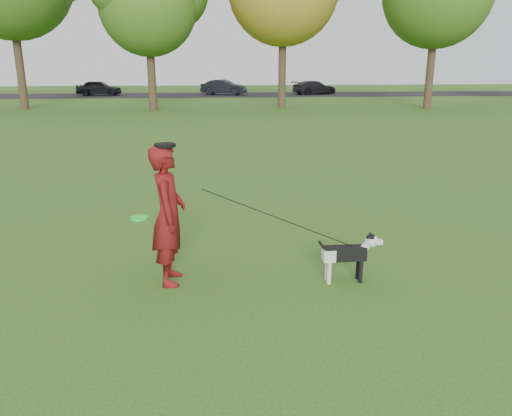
{
  "coord_description": "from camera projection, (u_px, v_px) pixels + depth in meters",
  "views": [
    {
      "loc": [
        -0.8,
        -5.66,
        2.78
      ],
      "look_at": [
        -0.19,
        0.58,
        0.95
      ],
      "focal_mm": 35.0,
      "sensor_mm": 36.0,
      "label": 1
    }
  ],
  "objects": [
    {
      "name": "ground",
      "position": [
        275.0,
        293.0,
        6.26
      ],
      "size": [
        120.0,
        120.0,
        0.0
      ],
      "primitive_type": "plane",
      "color": "#285116",
      "rests_on": "ground"
    },
    {
      "name": "road",
      "position": [
        215.0,
        95.0,
        44.47
      ],
      "size": [
        120.0,
        7.0,
        0.02
      ],
      "primitive_type": "cube",
      "color": "black",
      "rests_on": "ground"
    },
    {
      "name": "man",
      "position": [
        168.0,
        215.0,
        6.36
      ],
      "size": [
        0.45,
        0.67,
        1.82
      ],
      "primitive_type": "imported",
      "rotation": [
        0.0,
        0.0,
        1.55
      ],
      "color": "#5E0E0D",
      "rests_on": "ground"
    },
    {
      "name": "dog",
      "position": [
        350.0,
        252.0,
        6.5
      ],
      "size": [
        0.88,
        0.18,
        0.67
      ],
      "color": "black",
      "rests_on": "ground"
    },
    {
      "name": "car_left",
      "position": [
        99.0,
        88.0,
        43.35
      ],
      "size": [
        3.85,
        1.69,
        1.29
      ],
      "primitive_type": "imported",
      "rotation": [
        0.0,
        0.0,
        1.53
      ],
      "color": "black",
      "rests_on": "road"
    },
    {
      "name": "car_mid",
      "position": [
        224.0,
        87.0,
        44.36
      ],
      "size": [
        4.23,
        2.61,
        1.31
      ],
      "primitive_type": "imported",
      "rotation": [
        0.0,
        0.0,
        1.24
      ],
      "color": "black",
      "rests_on": "road"
    },
    {
      "name": "car_right",
      "position": [
        315.0,
        87.0,
        45.15
      ],
      "size": [
        4.43,
        2.91,
        1.19
      ],
      "primitive_type": "imported",
      "rotation": [
        0.0,
        0.0,
        1.9
      ],
      "color": "black",
      "rests_on": "road"
    },
    {
      "name": "man_held_items",
      "position": [
        280.0,
        219.0,
        6.37
      ],
      "size": [
        2.93,
        0.36,
        1.38
      ],
      "color": "#1FFC2B",
      "rests_on": "ground"
    }
  ]
}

